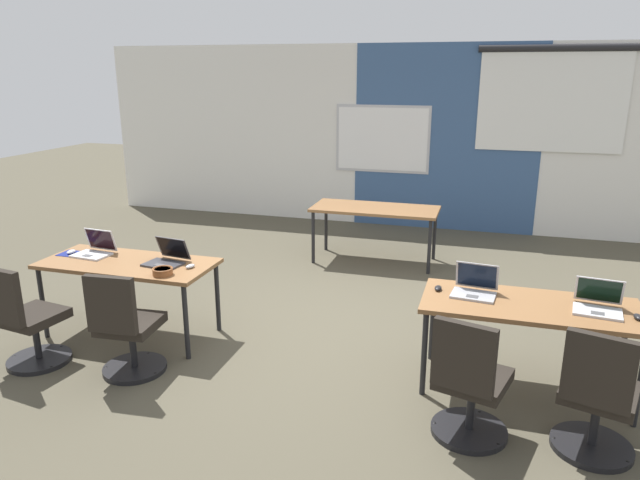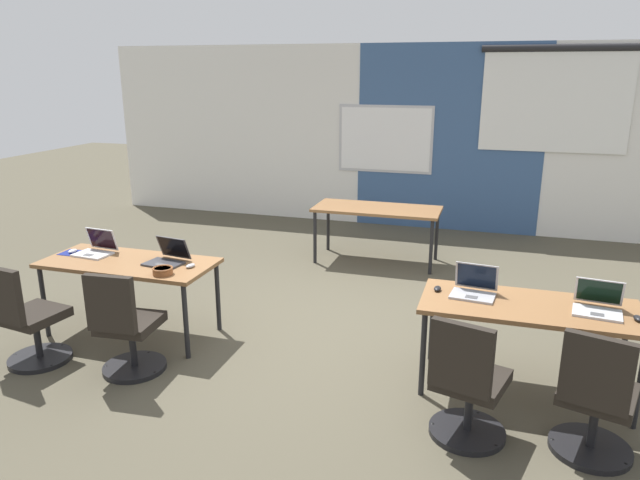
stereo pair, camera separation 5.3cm
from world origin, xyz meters
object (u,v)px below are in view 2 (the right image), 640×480
at_px(mouse_near_right_inner, 437,289).
at_px(mouse_near_left_inner, 190,266).
at_px(laptop_near_left_end, 96,249).
at_px(chair_near_left_inner, 126,332).
at_px(snack_bowl, 163,270).
at_px(chair_near_right_end, 595,405).
at_px(chair_near_right_inner, 467,390).
at_px(desk_far_center, 377,212).
at_px(mouse_near_right_end, 638,318).
at_px(laptop_near_right_inner, 474,289).
at_px(desk_near_right, 529,312).
at_px(laptop_near_right_end, 598,305).
at_px(chair_near_left_end, 27,323).
at_px(mouse_near_left_end, 73,251).
at_px(desk_near_left, 129,267).
at_px(laptop_near_left_inner, 167,258).

height_order(mouse_near_right_inner, mouse_near_left_inner, same).
bearing_deg(laptop_near_left_end, chair_near_left_inner, -37.69).
xyz_separation_m(mouse_near_right_inner, snack_bowl, (-2.30, -0.31, 0.02)).
distance_m(chair_near_right_end, chair_near_right_inner, 0.79).
xyz_separation_m(desk_far_center, mouse_near_right_end, (2.46, -2.88, 0.08)).
bearing_deg(laptop_near_left_end, laptop_near_right_inner, 4.84).
relative_size(desk_near_right, laptop_near_right_end, 4.36).
distance_m(chair_near_right_end, chair_near_left_end, 4.36).
distance_m(desk_far_center, laptop_near_left_end, 3.47).
bearing_deg(laptop_near_right_inner, mouse_near_right_end, -1.65).
bearing_deg(snack_bowl, mouse_near_left_end, 166.62).
distance_m(desk_far_center, laptop_near_right_inner, 3.03).
height_order(desk_near_right, laptop_near_left_end, laptop_near_left_end).
distance_m(laptop_near_right_inner, snack_bowl, 2.60).
distance_m(desk_near_right, chair_near_left_inner, 3.17).
distance_m(desk_near_left, mouse_near_left_inner, 0.65).
relative_size(desk_near_right, mouse_near_right_end, 15.10).
bearing_deg(laptop_near_right_end, chair_near_right_inner, -129.73).
bearing_deg(laptop_near_right_end, desk_far_center, 135.66).
bearing_deg(snack_bowl, desk_far_center, 67.59).
bearing_deg(chair_near_right_inner, chair_near_right_end, -160.64).
height_order(desk_far_center, chair_near_right_end, chair_near_right_end).
distance_m(desk_near_right, mouse_near_right_inner, 0.70).
distance_m(mouse_near_right_end, chair_near_right_inner, 1.36).
distance_m(chair_near_left_inner, chair_near_left_end, 0.89).
xyz_separation_m(laptop_near_right_inner, mouse_near_left_end, (-3.74, -0.03, -0.03)).
xyz_separation_m(desk_near_right, snack_bowl, (-3.00, -0.22, 0.10)).
bearing_deg(snack_bowl, laptop_near_left_end, 160.81).
bearing_deg(chair_near_left_end, mouse_near_left_inner, -136.12).
bearing_deg(desk_near_left, mouse_near_right_inner, 1.77).
bearing_deg(mouse_near_left_end, laptop_near_right_inner, 0.41).
bearing_deg(desk_near_left, laptop_near_right_end, 0.11).
distance_m(laptop_near_right_end, laptop_near_left_end, 4.39).
height_order(mouse_near_right_end, mouse_near_left_inner, same).
height_order(laptop_near_right_end, laptop_near_left_inner, same).
bearing_deg(mouse_near_right_inner, mouse_near_left_end, -179.41).
height_order(laptop_near_right_end, chair_near_left_end, laptop_near_right_end).
bearing_deg(desk_near_left, laptop_near_right_inner, 1.44).
relative_size(desk_near_right, mouse_near_right_inner, 15.89).
distance_m(laptop_near_right_end, snack_bowl, 3.47).
height_order(mouse_near_left_inner, laptop_near_left_end, laptop_near_left_end).
bearing_deg(laptop_near_right_inner, mouse_near_left_inner, -171.89).
bearing_deg(mouse_near_right_inner, laptop_near_left_end, 179.79).
bearing_deg(laptop_near_left_inner, desk_near_left, -163.01).
distance_m(laptop_near_left_inner, chair_near_left_inner, 0.84).
bearing_deg(laptop_near_left_inner, laptop_near_right_end, 7.52).
distance_m(laptop_near_left_inner, mouse_near_left_inner, 0.27).
height_order(desk_far_center, mouse_near_right_end, mouse_near_right_end).
bearing_deg(snack_bowl, mouse_near_left_inner, 58.94).
bearing_deg(chair_near_right_inner, laptop_near_left_inner, -1.49).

